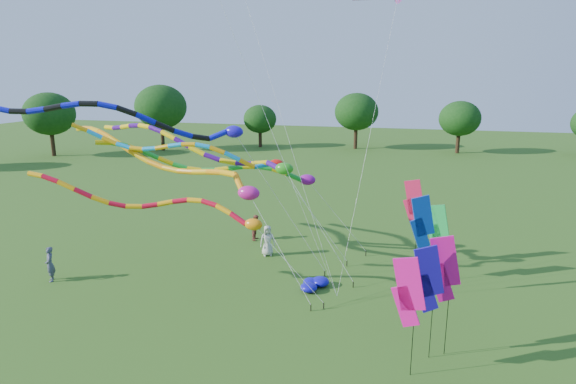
% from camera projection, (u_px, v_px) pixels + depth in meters
% --- Properties ---
extents(ground, '(160.00, 160.00, 0.00)m').
position_uv_depth(ground, '(255.00, 341.00, 18.39)').
color(ground, '#2E5817').
rests_on(ground, ground).
extents(tree_ring, '(122.49, 117.09, 9.63)m').
position_uv_depth(tree_ring, '(188.00, 203.00, 16.58)').
color(tree_ring, '#382314').
rests_on(tree_ring, ground).
extents(tube_kite_red, '(12.97, 1.81, 6.26)m').
position_uv_depth(tube_kite_red, '(170.00, 206.00, 21.18)').
color(tube_kite_red, black).
rests_on(tube_kite_red, ground).
extents(tube_kite_orange, '(15.51, 6.13, 7.69)m').
position_uv_depth(tube_kite_orange, '(174.00, 164.00, 24.37)').
color(tube_kite_orange, black).
rests_on(tube_kite_orange, ground).
extents(tube_kite_purple, '(15.25, 3.64, 7.93)m').
position_uv_depth(tube_kite_purple, '(206.00, 149.00, 25.19)').
color(tube_kite_purple, black).
rests_on(tube_kite_purple, ground).
extents(tube_kite_blue, '(14.14, 5.75, 9.46)m').
position_uv_depth(tube_kite_blue, '(140.00, 121.00, 21.10)').
color(tube_kite_blue, black).
rests_on(tube_kite_blue, ground).
extents(tube_kite_cyan, '(13.88, 2.72, 7.98)m').
position_uv_depth(tube_kite_cyan, '(198.00, 152.00, 24.49)').
color(tube_kite_cyan, black).
rests_on(tube_kite_cyan, ground).
extents(tube_kite_green, '(13.70, 4.07, 7.17)m').
position_uv_depth(tube_kite_green, '(231.00, 168.00, 25.77)').
color(tube_kite_green, black).
rests_on(tube_kite_green, ground).
extents(banner_pole_red, '(1.16, 0.23, 4.70)m').
position_uv_depth(banner_pole_red, '(414.00, 203.00, 25.08)').
color(banner_pole_red, black).
rests_on(banner_pole_red, ground).
extents(banner_pole_magenta_b, '(1.16, 0.14, 4.55)m').
position_uv_depth(banner_pole_magenta_b, '(444.00, 269.00, 16.81)').
color(banner_pole_magenta_b, black).
rests_on(banner_pole_magenta_b, ground).
extents(banner_pole_green, '(1.13, 0.42, 3.89)m').
position_uv_depth(banner_pole_green, '(438.00, 229.00, 23.36)').
color(banner_pole_green, black).
rests_on(banner_pole_green, ground).
extents(banner_pole_blue_b, '(1.12, 0.46, 4.80)m').
position_uv_depth(banner_pole_blue_b, '(422.00, 223.00, 21.33)').
color(banner_pole_blue_b, black).
rests_on(banner_pole_blue_b, ground).
extents(banner_pole_blue_a, '(1.13, 0.42, 4.28)m').
position_uv_depth(banner_pole_blue_a, '(428.00, 279.00, 16.60)').
color(banner_pole_blue_a, black).
rests_on(banner_pole_blue_a, ground).
extents(banner_pole_magenta_a, '(1.16, 0.22, 4.25)m').
position_uv_depth(banner_pole_magenta_a, '(408.00, 292.00, 15.70)').
color(banner_pole_magenta_a, black).
rests_on(banner_pole_magenta_a, ground).
extents(blue_nylon_heap, '(1.46, 1.81, 0.56)m').
position_uv_depth(blue_nylon_heap, '(320.00, 286.00, 22.62)').
color(blue_nylon_heap, '#120DB1').
rests_on(blue_nylon_heap, ground).
extents(person_a, '(1.01, 0.87, 1.75)m').
position_uv_depth(person_a, '(268.00, 241.00, 26.98)').
color(person_a, beige).
rests_on(person_a, ground).
extents(person_b, '(0.73, 0.76, 1.75)m').
position_uv_depth(person_b, '(50.00, 264.00, 23.59)').
color(person_b, '#444660').
rests_on(person_b, ground).
extents(person_c, '(0.61, 0.78, 1.58)m').
position_uv_depth(person_c, '(256.00, 227.00, 29.62)').
color(person_c, brown).
rests_on(person_c, ground).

